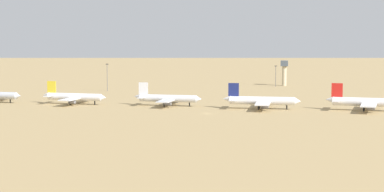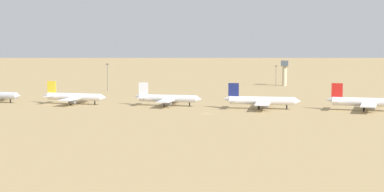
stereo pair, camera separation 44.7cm
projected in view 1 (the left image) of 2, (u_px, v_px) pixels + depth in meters
ground at (206, 114)px, 338.44m from camera, size 4000.00×4000.00×0.00m
ridge_far_west at (7, 27)px, 1359.69m from camera, size 349.56×344.00×90.68m
ridge_west at (143, 14)px, 1301.47m from camera, size 311.65×258.24×138.07m
ridge_center at (328, 14)px, 1353.21m from camera, size 423.16×396.68×139.93m
parked_jet_yellow_1 at (74, 97)px, 380.12m from camera, size 37.36×31.52×12.33m
parked_jet_white_2 at (167, 98)px, 371.57m from camera, size 37.17×31.21×12.29m
parked_jet_navy_3 at (261, 101)px, 356.85m from camera, size 39.72×33.29×13.14m
parked_jet_red_4 at (367, 102)px, 349.08m from camera, size 41.00×34.65×13.54m
control_tower at (284, 71)px, 504.30m from camera, size 5.20×5.20×18.14m
light_pole_west at (107, 76)px, 460.14m from camera, size 1.80×0.50×18.03m
light_pole_mid at (276, 75)px, 494.56m from camera, size 1.80×0.50×15.04m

